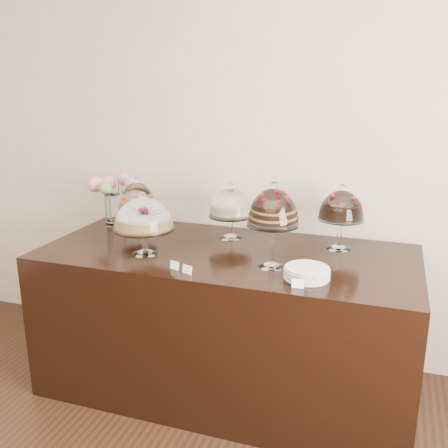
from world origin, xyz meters
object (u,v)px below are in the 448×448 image
(display_counter, at_px, (227,320))
(cake_stand_sugar_sponge, at_px, (143,217))
(cake_stand_fruit_tart, at_px, (137,198))
(plate_stack, at_px, (307,273))
(cake_stand_cheesecake, at_px, (231,205))
(cake_stand_dark_choco, at_px, (341,208))
(flower_vase, at_px, (111,193))
(cake_stand_choco_layer, at_px, (273,210))

(display_counter, bearing_deg, cake_stand_sugar_sponge, -155.59)
(cake_stand_fruit_tart, xyz_separation_m, plate_stack, (1.23, -0.52, -0.18))
(cake_stand_cheesecake, relative_size, cake_stand_dark_choco, 0.93)
(cake_stand_sugar_sponge, height_order, plate_stack, cake_stand_sugar_sponge)
(cake_stand_sugar_sponge, bearing_deg, display_counter, 24.41)
(cake_stand_sugar_sponge, relative_size, cake_stand_cheesecake, 1.01)
(cake_stand_cheesecake, height_order, cake_stand_dark_choco, cake_stand_dark_choco)
(cake_stand_cheesecake, bearing_deg, cake_stand_fruit_tart, -178.22)
(cake_stand_sugar_sponge, distance_m, flower_vase, 0.70)
(display_counter, bearing_deg, cake_stand_fruit_tart, 161.56)
(cake_stand_choco_layer, bearing_deg, display_counter, 152.01)
(cake_stand_sugar_sponge, relative_size, flower_vase, 1.03)
(cake_stand_sugar_sponge, xyz_separation_m, cake_stand_choco_layer, (0.75, 0.03, 0.09))
(cake_stand_sugar_sponge, bearing_deg, cake_stand_choco_layer, 2.44)
(cake_stand_sugar_sponge, distance_m, plate_stack, 0.98)
(cake_stand_sugar_sponge, relative_size, plate_stack, 1.62)
(cake_stand_dark_choco, bearing_deg, flower_vase, 178.67)
(cake_stand_dark_choco, distance_m, plate_stack, 0.59)
(cake_stand_dark_choco, bearing_deg, cake_stand_choco_layer, -126.27)
(cake_stand_dark_choco, xyz_separation_m, flower_vase, (-1.57, 0.04, -0.03))
(flower_vase, distance_m, plate_stack, 1.58)
(display_counter, xyz_separation_m, flower_vase, (-0.94, 0.29, 0.68))
(cake_stand_cheesecake, relative_size, plate_stack, 1.60)
(cake_stand_choco_layer, distance_m, cake_stand_dark_choco, 0.53)
(cake_stand_dark_choco, height_order, flower_vase, cake_stand_dark_choco)
(display_counter, xyz_separation_m, cake_stand_cheesecake, (-0.06, 0.26, 0.67))
(display_counter, distance_m, cake_stand_choco_layer, 0.84)
(display_counter, xyz_separation_m, cake_stand_choco_layer, (0.31, -0.17, 0.76))
(cake_stand_sugar_sponge, xyz_separation_m, flower_vase, (-0.50, 0.49, 0.00))
(cake_stand_fruit_tart, bearing_deg, display_counter, -18.44)
(flower_vase, bearing_deg, cake_stand_choco_layer, -20.14)
(plate_stack, bearing_deg, cake_stand_fruit_tart, 157.28)
(cake_stand_sugar_sponge, bearing_deg, plate_stack, -4.84)
(cake_stand_cheesecake, bearing_deg, cake_stand_dark_choco, -0.01)
(display_counter, relative_size, cake_stand_dark_choco, 5.60)
(display_counter, relative_size, plate_stack, 9.66)
(cake_stand_cheesecake, distance_m, plate_stack, 0.81)
(plate_stack, bearing_deg, cake_stand_sugar_sponge, 175.16)
(cake_stand_dark_choco, relative_size, cake_stand_fruit_tart, 1.10)
(display_counter, xyz_separation_m, cake_stand_sugar_sponge, (-0.44, -0.20, 0.67))
(plate_stack, bearing_deg, display_counter, 151.86)
(cake_stand_sugar_sponge, height_order, cake_stand_cheesecake, cake_stand_sugar_sponge)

